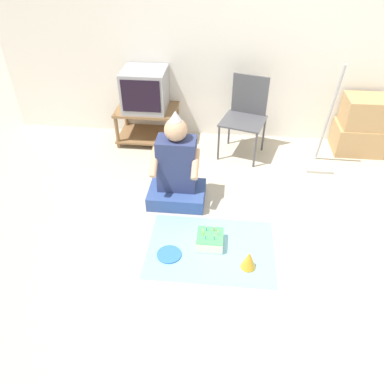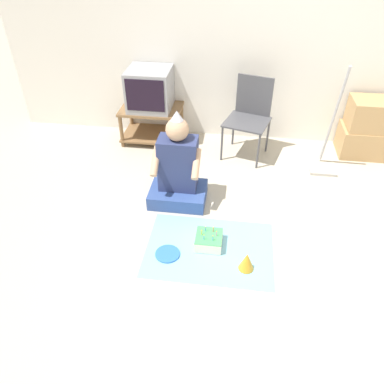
{
  "view_description": "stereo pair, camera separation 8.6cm",
  "coord_description": "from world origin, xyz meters",
  "px_view_note": "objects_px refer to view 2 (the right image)",
  "views": [
    {
      "loc": [
        -0.5,
        -2.22,
        2.29
      ],
      "look_at": [
        -0.76,
        0.33,
        0.35
      ],
      "focal_mm": 35.0,
      "sensor_mm": 36.0,
      "label": 1
    },
    {
      "loc": [
        -0.42,
        -2.21,
        2.29
      ],
      "look_at": [
        -0.76,
        0.33,
        0.35
      ],
      "focal_mm": 35.0,
      "sensor_mm": 36.0,
      "label": 2
    }
  ],
  "objects_px": {
    "tv": "(150,89)",
    "cardboard_box_stack": "(367,129)",
    "person_seated": "(178,171)",
    "birthday_cake": "(209,240)",
    "dust_mop": "(329,144)",
    "folding_chair": "(250,113)",
    "party_hat_blue": "(247,261)",
    "paper_plate": "(168,254)"
  },
  "relations": [
    {
      "from": "tv",
      "to": "cardboard_box_stack",
      "type": "distance_m",
      "value": 2.51
    },
    {
      "from": "person_seated",
      "to": "birthday_cake",
      "type": "xyz_separation_m",
      "value": [
        0.36,
        -0.6,
        -0.27
      ]
    },
    {
      "from": "cardboard_box_stack",
      "to": "dust_mop",
      "type": "distance_m",
      "value": 0.66
    },
    {
      "from": "birthday_cake",
      "to": "folding_chair",
      "type": "bearing_deg",
      "value": 79.89
    },
    {
      "from": "cardboard_box_stack",
      "to": "person_seated",
      "type": "height_order",
      "value": "person_seated"
    },
    {
      "from": "person_seated",
      "to": "birthday_cake",
      "type": "bearing_deg",
      "value": -59.28
    },
    {
      "from": "tv",
      "to": "party_hat_blue",
      "type": "distance_m",
      "value": 2.36
    },
    {
      "from": "person_seated",
      "to": "paper_plate",
      "type": "distance_m",
      "value": 0.82
    },
    {
      "from": "dust_mop",
      "to": "paper_plate",
      "type": "xyz_separation_m",
      "value": [
        -1.45,
        -1.47,
        -0.32
      ]
    },
    {
      "from": "party_hat_blue",
      "to": "dust_mop",
      "type": "bearing_deg",
      "value": 62.41
    },
    {
      "from": "tv",
      "to": "party_hat_blue",
      "type": "height_order",
      "value": "tv"
    },
    {
      "from": "folding_chair",
      "to": "birthday_cake",
      "type": "bearing_deg",
      "value": -100.11
    },
    {
      "from": "cardboard_box_stack",
      "to": "birthday_cake",
      "type": "xyz_separation_m",
      "value": [
        -1.62,
        -1.75,
        -0.26
      ]
    },
    {
      "from": "tv",
      "to": "dust_mop",
      "type": "relative_size",
      "value": 0.42
    },
    {
      "from": "folding_chair",
      "to": "dust_mop",
      "type": "xyz_separation_m",
      "value": [
        0.84,
        -0.29,
        -0.16
      ]
    },
    {
      "from": "dust_mop",
      "to": "party_hat_blue",
      "type": "xyz_separation_m",
      "value": [
        -0.8,
        -1.54,
        -0.25
      ]
    },
    {
      "from": "birthday_cake",
      "to": "party_hat_blue",
      "type": "xyz_separation_m",
      "value": [
        0.32,
        -0.22,
        0.03
      ]
    },
    {
      "from": "tv",
      "to": "party_hat_blue",
      "type": "xyz_separation_m",
      "value": [
        1.19,
        -1.96,
        -0.57
      ]
    },
    {
      "from": "party_hat_blue",
      "to": "birthday_cake",
      "type": "bearing_deg",
      "value": 145.33
    },
    {
      "from": "tv",
      "to": "paper_plate",
      "type": "xyz_separation_m",
      "value": [
        0.54,
        -1.9,
        -0.64
      ]
    },
    {
      "from": "tv",
      "to": "cardboard_box_stack",
      "type": "relative_size",
      "value": 0.74
    },
    {
      "from": "cardboard_box_stack",
      "to": "party_hat_blue",
      "type": "height_order",
      "value": "cardboard_box_stack"
    },
    {
      "from": "folding_chair",
      "to": "person_seated",
      "type": "xyz_separation_m",
      "value": [
        -0.64,
        -1.0,
        -0.17
      ]
    },
    {
      "from": "tv",
      "to": "paper_plate",
      "type": "distance_m",
      "value": 2.08
    },
    {
      "from": "dust_mop",
      "to": "birthday_cake",
      "type": "relative_size",
      "value": 5.18
    },
    {
      "from": "cardboard_box_stack",
      "to": "paper_plate",
      "type": "xyz_separation_m",
      "value": [
        -1.94,
        -1.91,
        -0.3
      ]
    },
    {
      "from": "folding_chair",
      "to": "person_seated",
      "type": "height_order",
      "value": "person_seated"
    },
    {
      "from": "cardboard_box_stack",
      "to": "dust_mop",
      "type": "height_order",
      "value": "dust_mop"
    },
    {
      "from": "tv",
      "to": "birthday_cake",
      "type": "distance_m",
      "value": 2.03
    },
    {
      "from": "birthday_cake",
      "to": "party_hat_blue",
      "type": "height_order",
      "value": "party_hat_blue"
    },
    {
      "from": "dust_mop",
      "to": "paper_plate",
      "type": "distance_m",
      "value": 2.09
    },
    {
      "from": "cardboard_box_stack",
      "to": "birthday_cake",
      "type": "relative_size",
      "value": 2.91
    },
    {
      "from": "tv",
      "to": "folding_chair",
      "type": "bearing_deg",
      "value": -7.02
    },
    {
      "from": "dust_mop",
      "to": "paper_plate",
      "type": "bearing_deg",
      "value": -134.57
    },
    {
      "from": "cardboard_box_stack",
      "to": "paper_plate",
      "type": "height_order",
      "value": "cardboard_box_stack"
    },
    {
      "from": "tv",
      "to": "birthday_cake",
      "type": "bearing_deg",
      "value": -63.56
    },
    {
      "from": "folding_chair",
      "to": "cardboard_box_stack",
      "type": "height_order",
      "value": "folding_chair"
    },
    {
      "from": "person_seated",
      "to": "paper_plate",
      "type": "height_order",
      "value": "person_seated"
    },
    {
      "from": "cardboard_box_stack",
      "to": "paper_plate",
      "type": "distance_m",
      "value": 2.74
    },
    {
      "from": "folding_chair",
      "to": "party_hat_blue",
      "type": "distance_m",
      "value": 1.87
    },
    {
      "from": "folding_chair",
      "to": "tv",
      "type": "bearing_deg",
      "value": 172.98
    },
    {
      "from": "cardboard_box_stack",
      "to": "party_hat_blue",
      "type": "xyz_separation_m",
      "value": [
        -1.3,
        -1.98,
        -0.23
      ]
    }
  ]
}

